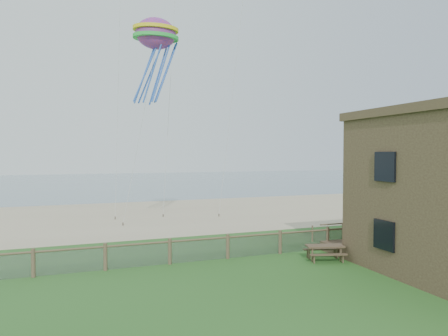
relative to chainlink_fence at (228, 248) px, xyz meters
The scene contains 7 objects.
ground 6.03m from the chainlink_fence, 90.00° to the right, with size 160.00×160.00×0.00m, color #285A1F.
sand_beach 16.01m from the chainlink_fence, 90.00° to the left, with size 72.00×20.00×0.02m, color tan.
ocean 60.00m from the chainlink_fence, 90.00° to the left, with size 160.00×68.00×0.02m, color slate.
chainlink_fence is the anchor object (origin of this frame).
motel_deck 13.04m from the chainlink_fence, ahead, with size 15.00×2.00×0.50m, color brown.
picnic_table 4.90m from the chainlink_fence, 23.18° to the right, with size 1.85×1.40×0.78m, color brown, non-canonical shape.
octopus_kite 14.32m from the chainlink_fence, 103.66° to the left, with size 3.13×2.21×6.45m, color #F04225, non-canonical shape.
Camera 1 is at (-7.07, -12.91, 5.35)m, focal length 32.00 mm.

